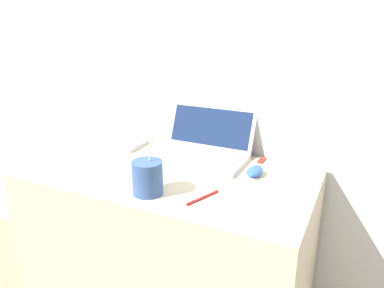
{
  "coord_description": "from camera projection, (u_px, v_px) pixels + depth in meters",
  "views": [
    {
      "loc": [
        0.64,
        -0.83,
        1.3
      ],
      "look_at": [
        0.05,
        0.39,
        0.83
      ],
      "focal_mm": 35.0,
      "sensor_mm": 36.0,
      "label": 1
    }
  ],
  "objects": [
    {
      "name": "pen",
      "position": [
        203.0,
        198.0,
        1.19
      ],
      "size": [
        0.06,
        0.13,
        0.01
      ],
      "color": "#A51E1E",
      "rests_on": "desk"
    },
    {
      "name": "wall_back",
      "position": [
        205.0,
        28.0,
        1.52
      ],
      "size": [
        7.0,
        0.04,
        2.5
      ],
      "color": "silver",
      "rests_on": "ground_plane"
    },
    {
      "name": "computer_mouse",
      "position": [
        255.0,
        172.0,
        1.36
      ],
      "size": [
        0.06,
        0.1,
        0.03
      ],
      "color": "#B2B2B7",
      "rests_on": "desk"
    },
    {
      "name": "external_keyboard",
      "position": [
        104.0,
        140.0,
        1.72
      ],
      "size": [
        0.39,
        0.16,
        0.02
      ],
      "color": "silver",
      "rests_on": "desk"
    },
    {
      "name": "desk",
      "position": [
        170.0,
        255.0,
        1.52
      ],
      "size": [
        1.07,
        0.58,
        0.75
      ],
      "color": "beige",
      "rests_on": "ground_plane"
    },
    {
      "name": "usb_stick",
      "position": [
        262.0,
        160.0,
        1.5
      ],
      "size": [
        0.02,
        0.06,
        0.01
      ],
      "color": "#B2261E",
      "rests_on": "desk"
    },
    {
      "name": "drink_cup",
      "position": [
        147.0,
        177.0,
        1.21
      ],
      "size": [
        0.1,
        0.1,
        0.2
      ],
      "color": "#33518C",
      "rests_on": "desk"
    },
    {
      "name": "laptop",
      "position": [
        203.0,
        143.0,
        1.53
      ],
      "size": [
        0.38,
        0.31,
        0.24
      ],
      "color": "silver",
      "rests_on": "desk"
    }
  ]
}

